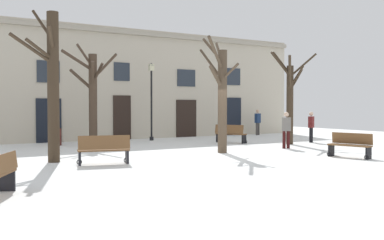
{
  "coord_description": "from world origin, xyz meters",
  "views": [
    {
      "loc": [
        -9.23,
        -13.66,
        1.86
      ],
      "look_at": [
        0.0,
        1.87,
        1.28
      ],
      "focal_mm": 41.58,
      "sensor_mm": 36.0,
      "label": 1
    }
  ],
  "objects_px": {
    "bench_back_to_back_right": "(104,150)",
    "person_crossing_plaza": "(258,121)",
    "bench_by_litter_bin": "(230,134)",
    "streetlamp": "(151,93)",
    "tree_near_facade": "(290,98)",
    "tree_left_of_center": "(52,83)",
    "person_strolling": "(311,126)",
    "person_by_shop_door": "(286,129)",
    "litter_bin": "(56,136)",
    "tree_foreground": "(221,94)",
    "tree_center": "(92,94)",
    "bench_far_corner": "(350,145)"
  },
  "relations": [
    {
      "from": "person_strolling",
      "to": "bench_by_litter_bin",
      "type": "bearing_deg",
      "value": 123.72
    },
    {
      "from": "tree_foreground",
      "to": "litter_bin",
      "type": "bearing_deg",
      "value": 125.76
    },
    {
      "from": "tree_left_of_center",
      "to": "person_by_shop_door",
      "type": "relative_size",
      "value": 3.22
    },
    {
      "from": "person_strolling",
      "to": "tree_left_of_center",
      "type": "bearing_deg",
      "value": 156.23
    },
    {
      "from": "tree_near_facade",
      "to": "litter_bin",
      "type": "relative_size",
      "value": 5.38
    },
    {
      "from": "person_crossing_plaza",
      "to": "streetlamp",
      "type": "bearing_deg",
      "value": -11.6
    },
    {
      "from": "person_by_shop_door",
      "to": "person_crossing_plaza",
      "type": "relative_size",
      "value": 0.98
    },
    {
      "from": "tree_foreground",
      "to": "tree_center",
      "type": "relative_size",
      "value": 0.98
    },
    {
      "from": "tree_left_of_center",
      "to": "streetlamp",
      "type": "bearing_deg",
      "value": 44.68
    },
    {
      "from": "person_by_shop_door",
      "to": "person_crossing_plaza",
      "type": "distance_m",
      "value": 8.88
    },
    {
      "from": "tree_center",
      "to": "person_crossing_plaza",
      "type": "bearing_deg",
      "value": 8.82
    },
    {
      "from": "bench_far_corner",
      "to": "person_strolling",
      "type": "bearing_deg",
      "value": 132.11
    },
    {
      "from": "bench_back_to_back_right",
      "to": "litter_bin",
      "type": "bearing_deg",
      "value": -80.22
    },
    {
      "from": "litter_bin",
      "to": "bench_back_to_back_right",
      "type": "xyz_separation_m",
      "value": [
        -0.39,
        -7.68,
        0.06
      ]
    },
    {
      "from": "tree_near_facade",
      "to": "streetlamp",
      "type": "bearing_deg",
      "value": 130.25
    },
    {
      "from": "tree_center",
      "to": "person_by_shop_door",
      "type": "relative_size",
      "value": 2.96
    },
    {
      "from": "tree_center",
      "to": "bench_far_corner",
      "type": "distance_m",
      "value": 11.66
    },
    {
      "from": "tree_left_of_center",
      "to": "bench_back_to_back_right",
      "type": "relative_size",
      "value": 3.03
    },
    {
      "from": "bench_back_to_back_right",
      "to": "person_crossing_plaza",
      "type": "relative_size",
      "value": 1.04
    },
    {
      "from": "tree_foreground",
      "to": "tree_near_facade",
      "type": "height_order",
      "value": "tree_foreground"
    },
    {
      "from": "tree_near_facade",
      "to": "bench_by_litter_bin",
      "type": "distance_m",
      "value": 3.41
    },
    {
      "from": "litter_bin",
      "to": "bench_by_litter_bin",
      "type": "xyz_separation_m",
      "value": [
        7.86,
        -3.05,
        0.05
      ]
    },
    {
      "from": "bench_back_to_back_right",
      "to": "bench_by_litter_bin",
      "type": "distance_m",
      "value": 9.46
    },
    {
      "from": "streetlamp",
      "to": "person_strolling",
      "type": "relative_size",
      "value": 2.67
    },
    {
      "from": "person_strolling",
      "to": "person_by_shop_door",
      "type": "distance_m",
      "value": 3.79
    },
    {
      "from": "litter_bin",
      "to": "tree_foreground",
      "type": "bearing_deg",
      "value": -54.24
    },
    {
      "from": "tree_left_of_center",
      "to": "person_strolling",
      "type": "distance_m",
      "value": 13.41
    },
    {
      "from": "bench_by_litter_bin",
      "to": "person_crossing_plaza",
      "type": "height_order",
      "value": "person_crossing_plaza"
    },
    {
      "from": "tree_center",
      "to": "person_by_shop_door",
      "type": "distance_m",
      "value": 9.07
    },
    {
      "from": "tree_left_of_center",
      "to": "bench_far_corner",
      "type": "bearing_deg",
      "value": -23.32
    },
    {
      "from": "person_strolling",
      "to": "litter_bin",
      "type": "bearing_deg",
      "value": 127.22
    },
    {
      "from": "litter_bin",
      "to": "bench_back_to_back_right",
      "type": "distance_m",
      "value": 7.69
    },
    {
      "from": "bench_by_litter_bin",
      "to": "tree_left_of_center",
      "type": "bearing_deg",
      "value": 84.61
    },
    {
      "from": "tree_left_of_center",
      "to": "bench_by_litter_bin",
      "type": "bearing_deg",
      "value": 18.86
    },
    {
      "from": "litter_bin",
      "to": "bench_far_corner",
      "type": "bearing_deg",
      "value": -52.93
    },
    {
      "from": "bench_by_litter_bin",
      "to": "person_crossing_plaza",
      "type": "xyz_separation_m",
      "value": [
        4.97,
        3.96,
        0.42
      ]
    },
    {
      "from": "tree_center",
      "to": "person_strolling",
      "type": "xyz_separation_m",
      "value": [
        10.1,
        -4.05,
        -1.58
      ]
    },
    {
      "from": "tree_center",
      "to": "person_crossing_plaza",
      "type": "height_order",
      "value": "tree_center"
    },
    {
      "from": "person_strolling",
      "to": "tree_foreground",
      "type": "bearing_deg",
      "value": 164.92
    },
    {
      "from": "litter_bin",
      "to": "bench_far_corner",
      "type": "height_order",
      "value": "bench_far_corner"
    },
    {
      "from": "streetlamp",
      "to": "person_crossing_plaza",
      "type": "distance_m",
      "value": 7.87
    },
    {
      "from": "person_crossing_plaza",
      "to": "bench_by_litter_bin",
      "type": "bearing_deg",
      "value": 23.34
    },
    {
      "from": "bench_back_to_back_right",
      "to": "person_by_shop_door",
      "type": "distance_m",
      "value": 8.69
    },
    {
      "from": "tree_left_of_center",
      "to": "tree_near_facade",
      "type": "bearing_deg",
      "value": 5.67
    },
    {
      "from": "bench_far_corner",
      "to": "tree_center",
      "type": "bearing_deg",
      "value": -160.11
    },
    {
      "from": "tree_left_of_center",
      "to": "tree_near_facade",
      "type": "height_order",
      "value": "tree_left_of_center"
    },
    {
      "from": "tree_center",
      "to": "tree_left_of_center",
      "type": "bearing_deg",
      "value": -119.77
    },
    {
      "from": "bench_far_corner",
      "to": "tree_foreground",
      "type": "bearing_deg",
      "value": -154.6
    },
    {
      "from": "streetlamp",
      "to": "litter_bin",
      "type": "xyz_separation_m",
      "value": [
        -5.15,
        -0.42,
        -2.11
      ]
    },
    {
      "from": "person_by_shop_door",
      "to": "bench_back_to_back_right",
      "type": "bearing_deg",
      "value": -136.33
    }
  ]
}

